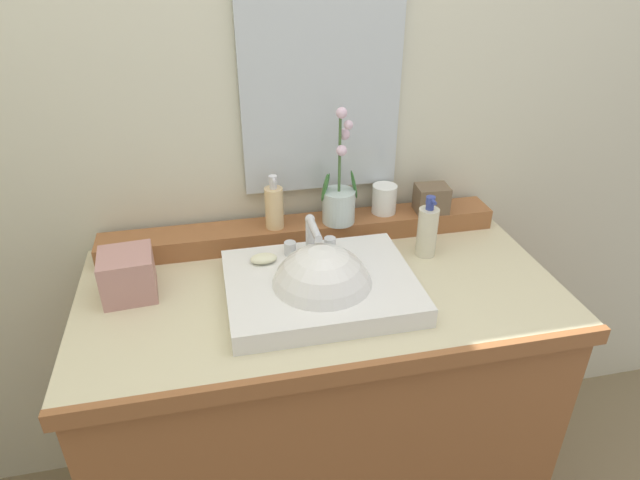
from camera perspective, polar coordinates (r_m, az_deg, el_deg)
The scene contains 12 objects.
wall_back at distance 1.67m, azimuth -3.18°, elevation 14.36°, with size 3.22×0.20×2.54m, color beige.
vanity_cabinet at distance 1.73m, azimuth 0.03°, elevation -16.98°, with size 1.25×0.65×0.90m.
back_ledge at distance 1.64m, azimuth -1.83°, elevation 0.97°, with size 1.17×0.11×0.06m, color #935931.
sink_basin at distance 1.39m, azimuth 0.15°, elevation -5.41°, with size 0.47×0.38×0.28m.
soap_bar at distance 1.44m, azimuth -5.90°, elevation -1.93°, with size 0.07×0.04×0.02m, color beige.
potted_plant at distance 1.59m, azimuth 1.99°, elevation 4.47°, with size 0.11×0.10×0.35m.
soap_dispenser at distance 1.57m, azimuth -4.80°, elevation 3.52°, with size 0.05×0.06×0.16m.
tumbler_cup at distance 1.67m, azimuth 6.71°, elevation 4.27°, with size 0.07×0.07×0.09m, color white.
trinket_box at distance 1.70m, azimuth 11.56°, elevation 4.25°, with size 0.10×0.08×0.08m, color brown.
lotion_bottle at distance 1.57m, azimuth 11.12°, elevation 0.96°, with size 0.06×0.06×0.18m.
tissue_box at distance 1.46m, azimuth -19.40°, elevation -3.44°, with size 0.13×0.13×0.12m, color tan.
mirror at distance 1.56m, azimuth 0.15°, elevation 15.39°, with size 0.45×0.02×0.58m, color silver.
Camera 1 is at (-0.25, -1.16, 1.71)m, focal length 30.69 mm.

